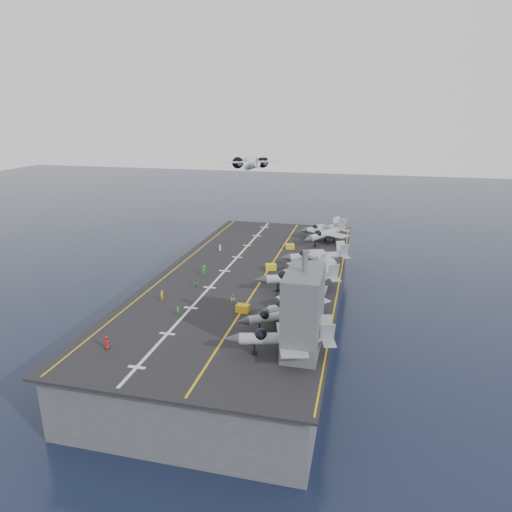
% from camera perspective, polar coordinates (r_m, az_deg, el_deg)
% --- Properties ---
extents(ground, '(500.00, 500.00, 0.00)m').
position_cam_1_polar(ground, '(101.18, -0.53, -7.71)').
color(ground, '#142135').
rests_on(ground, ground).
extents(hull, '(36.00, 90.00, 10.00)m').
position_cam_1_polar(hull, '(99.14, -0.54, -5.09)').
color(hull, '#56595E').
rests_on(hull, ground).
extents(flight_deck, '(38.00, 92.00, 0.40)m').
position_cam_1_polar(flight_deck, '(97.25, -0.55, -2.27)').
color(flight_deck, black).
rests_on(flight_deck, hull).
extents(foul_line, '(0.35, 90.00, 0.02)m').
position_cam_1_polar(foul_line, '(96.53, 1.18, -2.29)').
color(foul_line, gold).
rests_on(foul_line, flight_deck).
extents(landing_centerline, '(0.50, 90.00, 0.02)m').
position_cam_1_polar(landing_centerline, '(98.72, -3.93, -1.87)').
color(landing_centerline, silver).
rests_on(landing_centerline, flight_deck).
extents(deck_edge_port, '(0.25, 90.00, 0.02)m').
position_cam_1_polar(deck_edge_port, '(102.41, -9.82, -1.36)').
color(deck_edge_port, gold).
rests_on(deck_edge_port, flight_deck).
extents(deck_edge_stbd, '(0.25, 90.00, 0.02)m').
position_cam_1_polar(deck_edge_stbd, '(94.67, 10.39, -2.99)').
color(deck_edge_stbd, gold).
rests_on(deck_edge_stbd, flight_deck).
extents(island_superstructure, '(5.00, 10.00, 15.00)m').
position_cam_1_polar(island_superstructure, '(64.37, 5.97, -5.71)').
color(island_superstructure, '#56595E').
rests_on(island_superstructure, flight_deck).
extents(fighter_jet_0, '(17.74, 14.00, 5.43)m').
position_cam_1_polar(fighter_jet_0, '(64.95, 3.71, -10.10)').
color(fighter_jet_0, '#989EA7').
rests_on(fighter_jet_0, flight_deck).
extents(fighter_jet_1, '(16.20, 14.66, 4.68)m').
position_cam_1_polar(fighter_jet_1, '(72.36, 3.31, -7.38)').
color(fighter_jet_1, gray).
rests_on(fighter_jet_1, flight_deck).
extents(fighter_jet_2, '(15.92, 16.02, 4.71)m').
position_cam_1_polar(fighter_jet_2, '(76.66, 4.92, -5.92)').
color(fighter_jet_2, gray).
rests_on(fighter_jet_2, flight_deck).
extents(fighter_jet_3, '(19.15, 16.04, 5.67)m').
position_cam_1_polar(fighter_jet_3, '(87.23, 5.69, -2.62)').
color(fighter_jet_3, gray).
rests_on(fighter_jet_3, flight_deck).
extents(fighter_jet_4, '(14.96, 15.76, 4.56)m').
position_cam_1_polar(fighter_jet_4, '(94.48, 5.94, -1.37)').
color(fighter_jet_4, '#A0A8B3').
rests_on(fighter_jet_4, flight_deck).
extents(fighter_jet_5, '(18.04, 15.32, 5.31)m').
position_cam_1_polar(fighter_jet_5, '(101.24, 7.76, 0.08)').
color(fighter_jet_5, '#9DA4AE').
rests_on(fighter_jet_5, flight_deck).
extents(fighter_jet_7, '(17.72, 19.64, 5.68)m').
position_cam_1_polar(fighter_jet_7, '(119.61, 8.76, 2.87)').
color(fighter_jet_7, gray).
rests_on(fighter_jet_7, flight_deck).
extents(fighter_jet_8, '(16.47, 15.68, 4.77)m').
position_cam_1_polar(fighter_jet_8, '(126.99, 8.52, 3.53)').
color(fighter_jet_8, '#8D959C').
rests_on(fighter_jet_8, flight_deck).
extents(tow_cart_a, '(2.27, 1.55, 1.32)m').
position_cam_1_polar(tow_cart_a, '(78.71, -1.67, -6.56)').
color(tow_cart_a, gold).
rests_on(tow_cart_a, flight_deck).
extents(tow_cart_b, '(2.59, 2.13, 1.33)m').
position_cam_1_polar(tow_cart_b, '(99.03, 1.87, -1.37)').
color(tow_cart_b, yellow).
rests_on(tow_cart_b, flight_deck).
extents(tow_cart_c, '(2.42, 1.95, 1.26)m').
position_cam_1_polar(tow_cart_c, '(114.35, 4.27, 1.19)').
color(tow_cart_c, gold).
rests_on(tow_cart_c, flight_deck).
extents(crew_0, '(1.26, 1.44, 2.01)m').
position_cam_1_polar(crew_0, '(70.46, -18.15, -10.24)').
color(crew_0, '#B21919').
rests_on(crew_0, flight_deck).
extents(crew_1, '(1.13, 1.34, 1.91)m').
position_cam_1_polar(crew_1, '(84.93, -11.69, -4.85)').
color(crew_1, '#EAB30F').
rests_on(crew_1, flight_deck).
extents(crew_2, '(1.04, 0.73, 1.66)m').
position_cam_1_polar(crew_2, '(90.20, -7.48, -3.35)').
color(crew_2, '#288E40').
rests_on(crew_2, flight_deck).
extents(crew_3, '(1.43, 1.45, 2.04)m').
position_cam_1_polar(crew_3, '(96.64, -6.49, -1.75)').
color(crew_3, '#268C33').
rests_on(crew_3, flight_deck).
extents(crew_4, '(1.13, 0.97, 1.60)m').
position_cam_1_polar(crew_4, '(114.07, -0.56, 1.29)').
color(crew_4, red).
rests_on(crew_4, flight_deck).
extents(crew_5, '(0.89, 1.13, 1.66)m').
position_cam_1_polar(crew_5, '(112.66, -4.51, 1.04)').
color(crew_5, silver).
rests_on(crew_5, flight_deck).
extents(crew_6, '(1.14, 0.98, 1.60)m').
position_cam_1_polar(crew_6, '(78.63, -9.76, -6.74)').
color(crew_6, '#268C33').
rests_on(crew_6, flight_deck).
extents(crew_7, '(1.31, 1.07, 1.89)m').
position_cam_1_polar(crew_7, '(81.71, -2.91, -5.41)').
color(crew_7, silver).
rests_on(crew_7, flight_deck).
extents(transport_plane, '(24.84, 22.14, 4.88)m').
position_cam_1_polar(transport_plane, '(149.09, -0.49, 11.24)').
color(transport_plane, silver).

